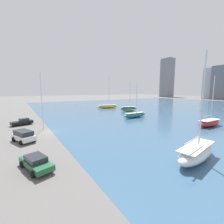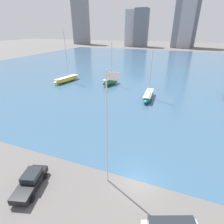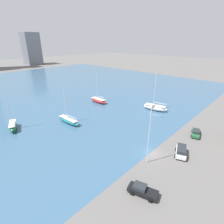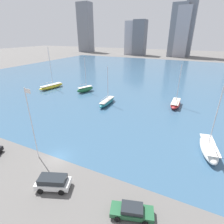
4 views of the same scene
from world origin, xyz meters
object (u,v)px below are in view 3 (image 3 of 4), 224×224
sailboat_green (13,126)px  parked_pickup_black (142,190)px  flag_pole (149,133)px  sailboat_teal (68,120)px  parked_sedan_green (196,133)px  sailboat_white (155,108)px  parked_suv_white (181,151)px  sailboat_red (98,100)px

sailboat_green → parked_pickup_black: sailboat_green is taller
flag_pole → sailboat_teal: (-0.47, 27.51, -5.94)m
parked_pickup_black → flag_pole: bearing=11.6°
sailboat_green → parked_pickup_black: size_ratio=2.40×
sailboat_teal → parked_sedan_green: size_ratio=2.10×
sailboat_teal → parked_sedan_green: sailboat_teal is taller
parked_sedan_green → parked_pickup_black: 25.84m
sailboat_white → parked_suv_white: bearing=-147.2°
parked_suv_white → sailboat_teal: bearing=172.2°
parked_pickup_black → sailboat_green: bearing=83.0°
flag_pole → parked_suv_white: 10.04m
flag_pole → sailboat_white: 30.74m
flag_pole → parked_sedan_green: bearing=-10.2°
sailboat_red → sailboat_teal: (-19.11, -7.35, -0.04)m
sailboat_red → sailboat_teal: bearing=-158.4°
sailboat_red → sailboat_teal: sailboat_red is taller
sailboat_white → parked_suv_white: 26.63m
flag_pole → sailboat_white: size_ratio=0.95×
parked_sedan_green → parked_pickup_black: (-25.83, -0.55, 0.04)m
sailboat_teal → parked_sedan_green: (18.85, -30.83, -0.07)m
sailboat_teal → parked_pickup_black: (-6.98, -31.38, -0.03)m
sailboat_teal → parked_sedan_green: 36.14m
parked_suv_white → flag_pole: bearing=-141.2°
sailboat_white → parked_sedan_green: (-8.45, -17.16, -0.25)m
flag_pole → parked_pickup_black: bearing=-152.6°
sailboat_green → parked_pickup_black: bearing=-59.7°
sailboat_green → parked_suv_white: (20.67, -39.49, -0.03)m
sailboat_red → parked_sedan_green: size_ratio=2.26×
parked_suv_white → parked_pickup_black: (-14.60, 0.23, -0.24)m
flag_pole → parked_suv_white: size_ratio=2.47×
parked_pickup_black → sailboat_teal: bearing=61.7°
parked_sedan_green → parked_suv_white: 11.26m
parked_pickup_black → sailboat_red: bearing=40.2°
sailboat_white → parked_pickup_black: 38.59m
sailboat_red → parked_pickup_black: 46.69m
sailboat_red → sailboat_white: size_ratio=0.91×
sailboat_white → parked_pickup_black: size_ratio=2.57×
sailboat_white → flag_pole: bearing=-162.2°
sailboat_green → parked_pickup_black: (6.07, -39.25, -0.26)m
sailboat_teal → sailboat_red: bearing=19.0°
flag_pole → sailboat_red: (18.64, 34.87, -5.90)m
parked_sedan_green → sailboat_green: bearing=-157.1°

